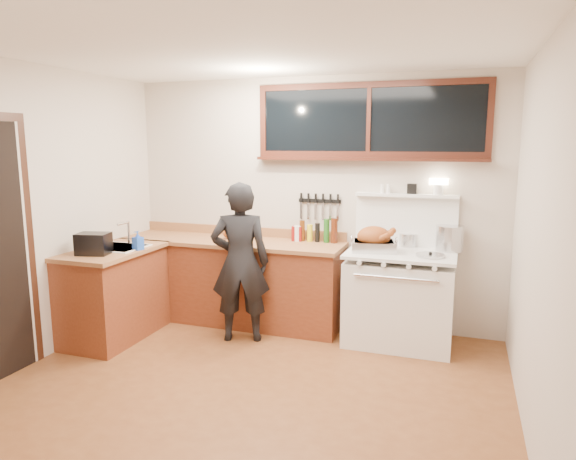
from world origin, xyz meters
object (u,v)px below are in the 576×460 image
at_px(cutting_board, 232,236).
at_px(roast_turkey, 374,241).
at_px(vintage_stove, 400,296).
at_px(man, 240,262).

distance_m(cutting_board, roast_turkey, 1.51).
height_order(vintage_stove, man, vintage_stove).
bearing_deg(roast_turkey, vintage_stove, 10.49).
height_order(cutting_board, roast_turkey, roast_turkey).
bearing_deg(man, roast_turkey, 17.65).
bearing_deg(man, vintage_stove, 16.45).
bearing_deg(roast_turkey, man, -162.35).
distance_m(man, cutting_board, 0.54).
bearing_deg(cutting_board, man, -57.01).
height_order(vintage_stove, roast_turkey, vintage_stove).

